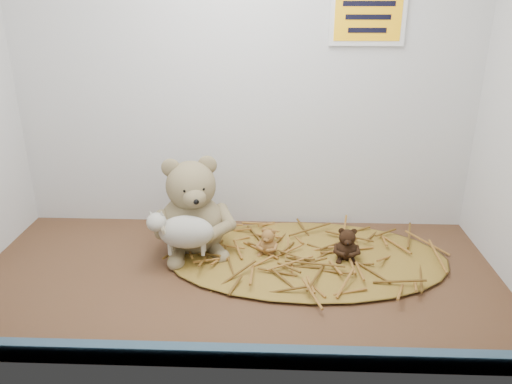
{
  "coord_description": "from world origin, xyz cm",
  "views": [
    {
      "loc": [
        8.11,
        -98.42,
        60.4
      ],
      "look_at": [
        4.08,
        3.79,
        19.45
      ],
      "focal_mm": 35.0,
      "sensor_mm": 36.0,
      "label": 1
    }
  ],
  "objects_px": {
    "main_teddy": "(192,205)",
    "mini_teddy_brown": "(347,243)",
    "toy_lamb": "(186,232)",
    "mini_teddy_tan": "(268,240)"
  },
  "relations": [
    {
      "from": "mini_teddy_tan",
      "to": "mini_teddy_brown",
      "type": "distance_m",
      "value": 0.19
    },
    {
      "from": "main_teddy",
      "to": "mini_teddy_tan",
      "type": "bearing_deg",
      "value": -27.38
    },
    {
      "from": "toy_lamb",
      "to": "mini_teddy_tan",
      "type": "bearing_deg",
      "value": 16.26
    },
    {
      "from": "mini_teddy_tan",
      "to": "mini_teddy_brown",
      "type": "bearing_deg",
      "value": 13.39
    },
    {
      "from": "main_teddy",
      "to": "mini_teddy_brown",
      "type": "distance_m",
      "value": 0.38
    },
    {
      "from": "toy_lamb",
      "to": "mini_teddy_brown",
      "type": "height_order",
      "value": "toy_lamb"
    },
    {
      "from": "main_teddy",
      "to": "toy_lamb",
      "type": "xyz_separation_m",
      "value": [
        0.0,
        -0.09,
        -0.03
      ]
    },
    {
      "from": "toy_lamb",
      "to": "mini_teddy_tan",
      "type": "height_order",
      "value": "toy_lamb"
    },
    {
      "from": "toy_lamb",
      "to": "mini_teddy_brown",
      "type": "bearing_deg",
      "value": 5.63
    },
    {
      "from": "main_teddy",
      "to": "mini_teddy_brown",
      "type": "xyz_separation_m",
      "value": [
        0.38,
        -0.05,
        -0.07
      ]
    }
  ]
}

